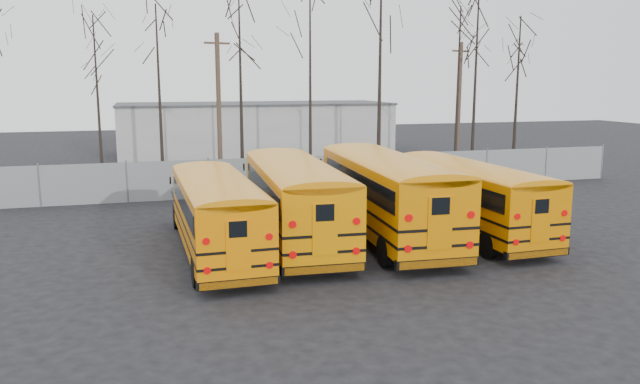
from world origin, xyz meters
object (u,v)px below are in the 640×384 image
object	(u,v)px
bus_a	(216,208)
bus_d	(467,192)
bus_b	(294,194)
utility_pole_left	(219,108)
utility_pole_right	(459,107)
bus_c	(385,189)

from	to	relation	value
bus_a	bus_d	xyz separation A→B (m)	(9.80, 0.36, 0.03)
bus_b	utility_pole_left	xyz separation A→B (m)	(-1.02, 13.89, 2.57)
bus_a	bus_b	xyz separation A→B (m)	(2.99, 0.96, 0.18)
bus_a	utility_pole_left	xyz separation A→B (m)	(1.97, 14.85, 2.75)
utility_pole_left	utility_pole_right	xyz separation A→B (m)	(15.40, 0.45, -0.12)
bus_c	bus_b	bearing A→B (deg)	179.20
bus_d	utility_pole_left	size ratio (longest dim) A/B	1.21
bus_b	utility_pole_right	size ratio (longest dim) A/B	1.36
bus_a	utility_pole_left	size ratio (longest dim) A/B	1.19
bus_d	bus_b	bearing A→B (deg)	173.86
bus_b	bus_c	xyz separation A→B (m)	(3.49, -0.25, 0.08)
bus_b	utility_pole_left	bearing A→B (deg)	97.44
bus_b	utility_pole_left	size ratio (longest dim) A/B	1.32
bus_a	bus_d	distance (m)	9.80
bus_c	utility_pole_right	size ratio (longest dim) A/B	1.41
bus_a	bus_c	bearing A→B (deg)	5.24
utility_pole_left	bus_c	bearing A→B (deg)	-88.60
bus_c	utility_pole_left	distance (m)	15.05
utility_pole_left	bus_b	bearing A→B (deg)	-102.10
bus_d	utility_pole_left	world-z (taller)	utility_pole_left
bus_a	bus_d	bearing A→B (deg)	1.12
utility_pole_left	utility_pole_right	world-z (taller)	utility_pole_left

